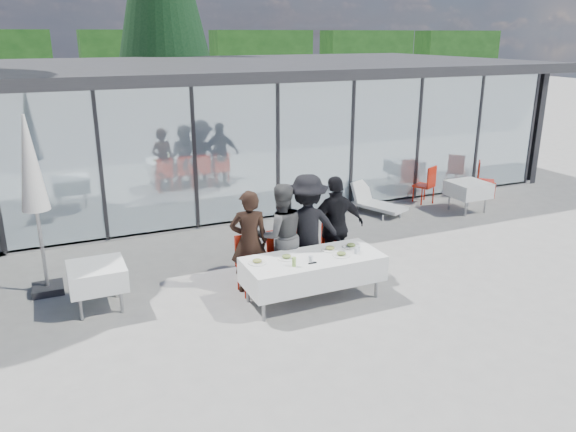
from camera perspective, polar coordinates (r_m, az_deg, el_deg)
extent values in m
plane|color=gray|center=(9.53, 2.71, -7.96)|extent=(90.00, 90.00, 0.00)
cube|color=gray|center=(17.21, -3.20, 4.14)|extent=(14.00, 8.00, 0.10)
cube|color=black|center=(20.57, -7.21, 10.71)|extent=(14.00, 0.20, 3.20)
cube|color=black|center=(20.35, 15.49, 10.13)|extent=(0.20, 8.00, 3.20)
cube|color=silver|center=(13.32, 2.80, 6.87)|extent=(13.60, 0.06, 3.10)
cube|color=#2D2D30|center=(16.36, -2.89, 15.02)|extent=(14.80, 8.80, 0.24)
cube|color=#262628|center=(12.00, -18.51, 4.71)|extent=(0.08, 0.10, 3.10)
cube|color=#262628|center=(12.31, -9.49, 5.73)|extent=(0.08, 0.10, 3.10)
cube|color=#262628|center=(12.92, -1.08, 6.54)|extent=(0.08, 0.10, 3.10)
cube|color=#262628|center=(13.77, 6.45, 7.15)|extent=(0.08, 0.10, 3.10)
cube|color=#262628|center=(14.83, 13.02, 7.59)|extent=(0.08, 0.10, 3.10)
cube|color=#262628|center=(16.06, 18.66, 7.88)|extent=(0.08, 0.10, 3.10)
cube|color=#262628|center=(17.42, 23.46, 8.07)|extent=(0.08, 0.10, 3.10)
cube|color=red|center=(15.01, -10.15, 3.38)|extent=(0.45, 0.45, 0.90)
cube|color=red|center=(15.87, -5.33, 4.39)|extent=(0.45, 0.45, 0.90)
cube|color=red|center=(16.38, 3.58, 4.86)|extent=(0.45, 0.45, 0.90)
cube|color=red|center=(17.94, 8.27, 5.87)|extent=(0.45, 0.45, 0.90)
cube|color=#143711|center=(36.18, -14.95, 14.32)|extent=(6.50, 2.00, 4.40)
cube|color=#143711|center=(38.30, -2.68, 15.06)|extent=(6.50, 2.00, 4.40)
cube|color=#143711|center=(41.86, 7.95, 15.17)|extent=(6.50, 2.00, 4.40)
cube|color=#143711|center=(46.54, 16.68, 14.88)|extent=(6.50, 2.00, 4.40)
cube|color=white|center=(9.14, 2.54, -5.41)|extent=(2.26, 0.96, 0.42)
cylinder|color=gray|center=(8.56, -2.50, -8.48)|extent=(0.06, 0.06, 0.71)
cylinder|color=gray|center=(9.39, 8.99, -6.18)|extent=(0.06, 0.06, 0.71)
cylinder|color=gray|center=(9.15, -4.12, -6.68)|extent=(0.06, 0.06, 0.71)
cylinder|color=gray|center=(9.94, 6.83, -4.70)|extent=(0.06, 0.06, 0.71)
imported|color=black|center=(9.35, -3.96, -2.61)|extent=(0.79, 0.79, 1.76)
cube|color=red|center=(9.43, -3.71, -5.24)|extent=(0.44, 0.44, 0.05)
cube|color=red|center=(9.51, -4.16, -3.42)|extent=(0.44, 0.04, 0.55)
cylinder|color=red|center=(9.32, -4.34, -7.14)|extent=(0.04, 0.04, 0.43)
cylinder|color=red|center=(9.43, -2.27, -6.78)|extent=(0.04, 0.04, 0.43)
cylinder|color=red|center=(9.63, -5.06, -6.30)|extent=(0.04, 0.04, 0.43)
cylinder|color=red|center=(9.74, -3.05, -5.96)|extent=(0.04, 0.04, 0.43)
imported|color=#515151|center=(9.54, -0.72, -1.98)|extent=(0.98, 0.98, 1.82)
cube|color=red|center=(9.63, -0.50, -4.71)|extent=(0.44, 0.44, 0.05)
cube|color=red|center=(9.71, -0.97, -2.93)|extent=(0.44, 0.04, 0.55)
cylinder|color=red|center=(9.51, -1.06, -6.57)|extent=(0.04, 0.04, 0.43)
cylinder|color=red|center=(9.64, 0.92, -6.21)|extent=(0.04, 0.04, 0.43)
cylinder|color=red|center=(9.81, -1.88, -5.77)|extent=(0.04, 0.04, 0.43)
cylinder|color=red|center=(9.94, 0.05, -5.43)|extent=(0.04, 0.04, 0.43)
imported|color=black|center=(9.71, 1.95, -1.28)|extent=(1.54, 1.54, 1.92)
cube|color=red|center=(9.82, 2.15, -4.26)|extent=(0.44, 0.44, 0.05)
cube|color=red|center=(9.90, 1.66, -2.52)|extent=(0.44, 0.04, 0.55)
cylinder|color=red|center=(9.69, 1.64, -6.08)|extent=(0.04, 0.04, 0.43)
cylinder|color=red|center=(9.84, 3.54, -5.72)|extent=(0.04, 0.04, 0.43)
cylinder|color=red|center=(9.99, 0.75, -5.31)|extent=(0.04, 0.04, 0.43)
cylinder|color=red|center=(10.13, 2.61, -4.98)|extent=(0.04, 0.04, 0.43)
imported|color=black|center=(9.97, 4.86, -1.09)|extent=(1.13, 1.13, 1.83)
cube|color=red|center=(10.06, 5.03, -3.75)|extent=(0.44, 0.44, 0.05)
cube|color=red|center=(10.14, 4.53, -2.06)|extent=(0.44, 0.04, 0.55)
cylinder|color=red|center=(9.93, 4.58, -5.52)|extent=(0.04, 0.04, 0.43)
cylinder|color=red|center=(10.09, 6.39, -5.18)|extent=(0.04, 0.04, 0.43)
cylinder|color=red|center=(10.22, 3.62, -4.79)|extent=(0.04, 0.04, 0.43)
cylinder|color=red|center=(10.38, 5.40, -4.47)|extent=(0.04, 0.04, 0.43)
cylinder|color=white|center=(8.83, -3.14, -4.75)|extent=(0.29, 0.29, 0.01)
ellipsoid|color=tan|center=(8.81, -3.15, -4.55)|extent=(0.15, 0.15, 0.05)
cylinder|color=white|center=(8.98, -0.15, -4.32)|extent=(0.29, 0.29, 0.01)
ellipsoid|color=#3B6927|center=(8.97, -0.15, -4.12)|extent=(0.15, 0.15, 0.05)
cylinder|color=white|center=(9.36, 4.30, -3.42)|extent=(0.29, 0.29, 0.01)
ellipsoid|color=tan|center=(9.35, 4.30, -3.23)|extent=(0.15, 0.15, 0.05)
cylinder|color=white|center=(9.52, 6.43, -3.12)|extent=(0.29, 0.29, 0.01)
ellipsoid|color=#3B6927|center=(9.50, 6.43, -2.93)|extent=(0.15, 0.15, 0.05)
cylinder|color=white|center=(9.14, 5.43, -4.00)|extent=(0.29, 0.29, 0.01)
ellipsoid|color=#3B6927|center=(9.13, 5.44, -3.80)|extent=(0.15, 0.15, 0.05)
cylinder|color=#8FBF4F|center=(8.67, 0.61, -4.68)|extent=(0.06, 0.06, 0.15)
cylinder|color=silver|center=(8.86, 2.30, -4.35)|extent=(0.07, 0.07, 0.10)
cylinder|color=silver|center=(9.24, 6.95, -3.52)|extent=(0.07, 0.07, 0.10)
cylinder|color=silver|center=(9.32, 7.14, -3.33)|extent=(0.07, 0.07, 0.10)
cube|color=black|center=(8.81, 2.49, -4.79)|extent=(0.14, 0.03, 0.01)
cube|color=white|center=(9.33, -18.84, -5.78)|extent=(0.86, 0.86, 0.36)
cylinder|color=gray|center=(9.12, -20.40, -7.88)|extent=(0.05, 0.05, 0.72)
cylinder|color=gray|center=(9.16, -16.64, -7.38)|extent=(0.05, 0.05, 0.72)
cylinder|color=gray|center=(9.67, -20.67, -6.42)|extent=(0.05, 0.05, 0.72)
cylinder|color=gray|center=(9.70, -17.14, -5.95)|extent=(0.05, 0.05, 0.72)
cube|color=white|center=(14.39, 17.85, 2.61)|extent=(0.86, 0.86, 0.36)
cylinder|color=gray|center=(14.03, 17.65, 1.40)|extent=(0.05, 0.05, 0.72)
cylinder|color=gray|center=(14.42, 19.45, 1.66)|extent=(0.05, 0.05, 0.72)
cylinder|color=gray|center=(14.46, 16.10, 2.03)|extent=(0.05, 0.05, 0.72)
cylinder|color=gray|center=(14.85, 17.89, 2.26)|extent=(0.05, 0.05, 0.72)
cube|color=red|center=(15.78, 19.43, 3.35)|extent=(0.62, 0.62, 0.05)
cube|color=red|center=(15.72, 18.80, 4.30)|extent=(0.32, 0.36, 0.55)
cylinder|color=red|center=(15.59, 19.30, 2.30)|extent=(0.04, 0.04, 0.43)
cylinder|color=red|center=(15.83, 20.26, 2.42)|extent=(0.04, 0.04, 0.43)
cylinder|color=red|center=(15.84, 18.43, 2.63)|extent=(0.04, 0.04, 0.43)
cylinder|color=red|center=(16.08, 19.38, 2.75)|extent=(0.04, 0.04, 0.43)
cube|color=red|center=(14.86, 13.63, 3.01)|extent=(0.59, 0.59, 0.05)
cube|color=red|center=(14.71, 14.39, 3.81)|extent=(0.41, 0.23, 0.55)
cylinder|color=red|center=(14.68, 13.42, 1.89)|extent=(0.04, 0.04, 0.43)
cylinder|color=red|center=(14.89, 14.53, 2.03)|extent=(0.04, 0.04, 0.43)
cylinder|color=red|center=(14.95, 12.60, 2.24)|extent=(0.04, 0.04, 0.43)
cylinder|color=red|center=(15.16, 13.70, 2.38)|extent=(0.04, 0.04, 0.43)
cube|color=black|center=(10.41, -23.19, -6.80)|extent=(0.50, 0.50, 0.12)
cylinder|color=gray|center=(9.97, -24.09, -0.03)|extent=(0.06, 0.06, 2.70)
cone|color=silver|center=(9.75, -24.75, 4.89)|extent=(0.44, 0.44, 1.54)
cube|color=silver|center=(13.83, 9.24, 1.02)|extent=(1.06, 1.43, 0.08)
cube|color=silver|center=(14.06, 7.45, 2.52)|extent=(0.66, 0.47, 0.54)
cylinder|color=silver|center=(13.30, 9.59, -0.20)|extent=(0.04, 0.04, 0.14)
cylinder|color=silver|center=(13.57, 11.36, 0.07)|extent=(0.04, 0.04, 0.14)
cylinder|color=silver|center=(14.18, 7.17, 1.07)|extent=(0.04, 0.04, 0.14)
cylinder|color=silver|center=(14.44, 8.88, 1.30)|extent=(0.04, 0.04, 0.14)
cylinder|color=#382316|center=(21.34, -11.92, 9.10)|extent=(0.44, 0.44, 2.00)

